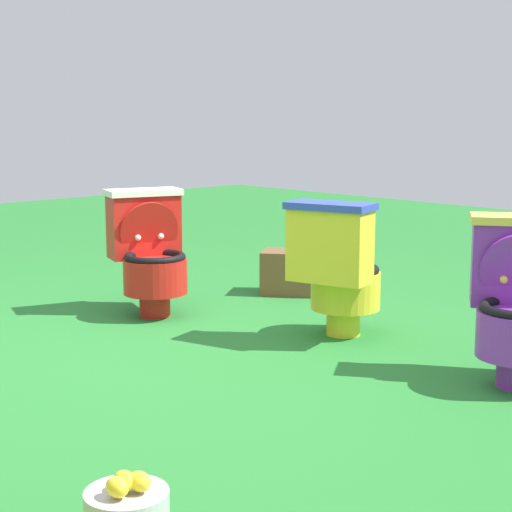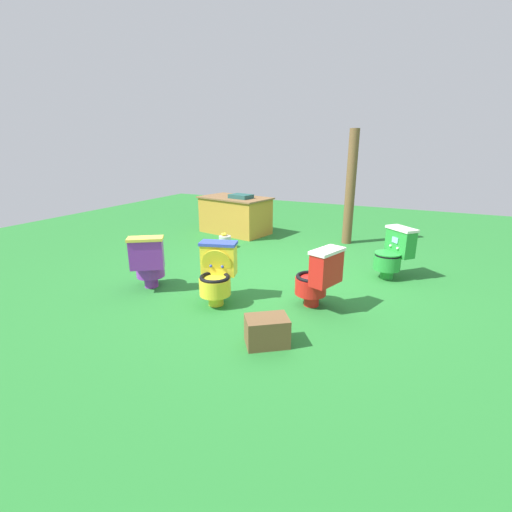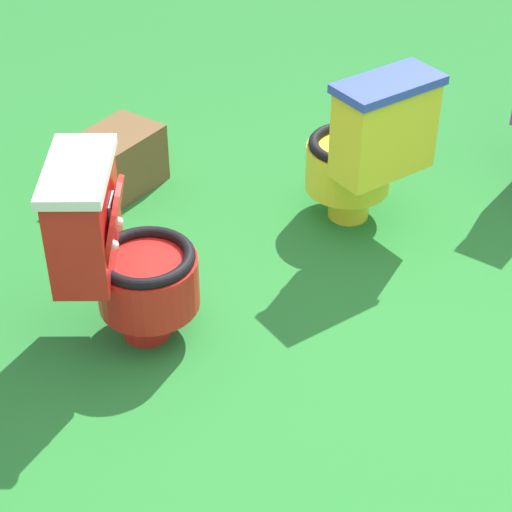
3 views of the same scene
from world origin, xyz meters
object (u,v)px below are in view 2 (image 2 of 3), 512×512
Objects in this scene: toilet_red at (318,277)px; vendor_table at (235,215)px; lemon_bucket at (225,241)px; small_crate at (267,331)px; wooden_post at (350,188)px; toilet_yellow at (217,273)px; toilet_purple at (149,262)px; toilet_green at (393,253)px.

vendor_table reaches higher than toilet_red.
toilet_red reaches higher than lemon_bucket.
vendor_table is 4.59m from small_crate.
wooden_post is 5.27× the size of small_crate.
vendor_table reaches higher than small_crate.
small_crate is 1.45× the size of lemon_bucket.
toilet_yellow is 1.00× the size of toilet_red.
toilet_red is 1.82× the size of small_crate.
toilet_purple is 2.18m from toilet_red.
toilet_yellow is 2.63× the size of lemon_bucket.
vendor_table is 1.21m from lemon_bucket.
toilet_green is 2.97m from lemon_bucket.
lemon_bucket is (-1.15, 2.13, -0.26)m from toilet_yellow.
toilet_green is at bearing -1.57° from toilet_purple.
lemon_bucket is (0.39, -1.11, -0.28)m from vendor_table.
wooden_post is at bearing 91.79° from small_crate.
toilet_red is at bearing -176.96° from toilet_yellow.
toilet_yellow is at bearing -33.25° from toilet_purple.
small_crate is at bearing -171.89° from toilet_red.
lemon_bucket is (-0.12, 2.15, -0.26)m from toilet_purple.
toilet_purple is 2.17m from lemon_bucket.
toilet_purple is 2.63× the size of lemon_bucket.
toilet_purple is at bearing -14.93° from toilet_yellow.
toilet_green and toilet_yellow have the same top height.
toilet_yellow is 1.18m from toilet_red.
toilet_red is at bearing 79.66° from small_crate.
toilet_purple is 1.03m from toilet_yellow.
vendor_table is 4.01× the size of small_crate.
small_crate is at bearing -57.39° from vendor_table.
toilet_green is 2.03m from wooden_post.
toilet_red reaches higher than small_crate.
toilet_yellow is 1.15m from small_crate.
toilet_green is at bearing -6.39° from lemon_bucket.
toilet_yellow is at bearing -61.62° from lemon_bucket.
wooden_post is at bearing 24.29° from toilet_red.
toilet_yellow is 2.43m from lemon_bucket.
vendor_table is (-2.66, 2.85, 0.02)m from toilet_red.
small_crate is at bearing -52.90° from lemon_bucket.
small_crate is (0.93, -0.63, -0.23)m from toilet_yellow.
toilet_yellow is at bearing 87.78° from toilet_green.
vendor_table is (-1.54, 3.24, 0.02)m from toilet_yellow.
wooden_post is at bearing -119.25° from toilet_yellow.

